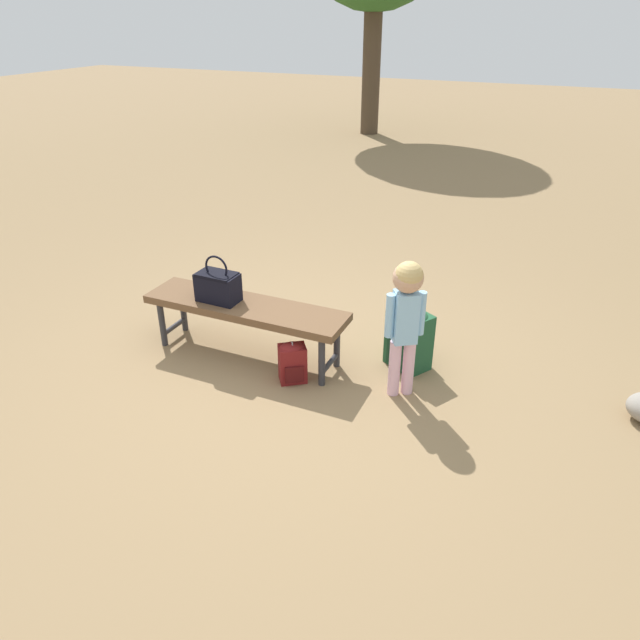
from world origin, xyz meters
name	(u,v)px	position (x,y,z in m)	size (l,w,h in m)	color
ground_plane	(292,368)	(0.00, 0.00, 0.00)	(40.00, 40.00, 0.00)	#8C704C
park_bench	(245,311)	(-0.40, 0.03, 0.39)	(1.60, 0.40, 0.45)	brown
handbag	(218,285)	(-0.61, 0.00, 0.58)	(0.32, 0.19, 0.37)	black
child_standing	(406,308)	(0.85, 0.02, 0.68)	(0.24, 0.20, 1.01)	#E5B2C6
backpack_large	(409,336)	(0.79, 0.39, 0.26)	(0.38, 0.35, 0.52)	#1E4C2D
backpack_small	(293,361)	(0.08, -0.15, 0.16)	(0.24, 0.23, 0.33)	maroon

